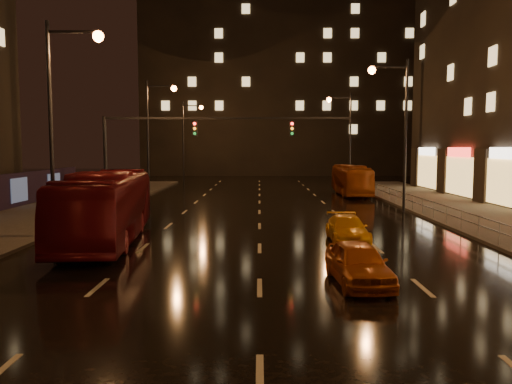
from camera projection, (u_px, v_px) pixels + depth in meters
ground at (259, 216)px, 31.25m from camera, size 140.00×140.00×0.00m
sidewalk_left at (5, 227)px, 26.36m from camera, size 7.00×70.00×0.15m
building_distant at (284, 63)px, 81.41m from camera, size 44.00×16.00×36.00m
traffic_signal at (178, 140)px, 30.86m from camera, size 15.31×0.32×6.20m
railing_right at (434, 206)px, 29.11m from camera, size 0.05×56.00×1.00m
bus_red at (107, 206)px, 22.79m from camera, size 3.97×11.74×3.21m
bus_curb at (351, 180)px, 45.09m from camera, size 2.43×9.73×2.70m
taxi_near at (358, 263)px, 15.67m from camera, size 1.84×4.02×1.34m
taxi_far at (347, 229)px, 22.68m from camera, size 1.71×4.09×1.18m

